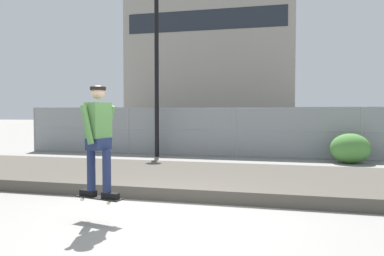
% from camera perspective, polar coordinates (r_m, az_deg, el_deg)
% --- Properties ---
extents(ground_plane, '(120.00, 120.00, 0.00)m').
position_cam_1_polar(ground_plane, '(6.40, -5.44, -13.07)').
color(ground_plane, gray).
extents(gravel_berm, '(17.44, 3.94, 0.25)m').
position_cam_1_polar(gravel_berm, '(9.44, 1.45, -7.22)').
color(gravel_berm, '#4C473F').
rests_on(gravel_berm, ground_plane).
extents(skateboard, '(0.82, 0.38, 0.07)m').
position_cam_1_polar(skateboard, '(6.35, -13.17, -9.75)').
color(skateboard, black).
extents(skater, '(0.72, 0.62, 1.71)m').
position_cam_1_polar(skater, '(6.22, -13.26, -0.87)').
color(skater, black).
rests_on(skater, skateboard).
extents(chain_fence, '(17.26, 0.06, 1.85)m').
position_cam_1_polar(chain_fence, '(14.73, 6.37, -0.58)').
color(chain_fence, gray).
rests_on(chain_fence, ground_plane).
extents(street_lamp, '(0.44, 0.44, 7.25)m').
position_cam_1_polar(street_lamp, '(15.12, -5.11, 12.98)').
color(street_lamp, black).
rests_on(street_lamp, ground_plane).
extents(parked_car_near, '(4.56, 2.27, 1.66)m').
position_cam_1_polar(parked_car_near, '(18.45, -8.00, -0.27)').
color(parked_car_near, navy).
rests_on(parked_car_near, ground_plane).
extents(parked_car_mid, '(4.46, 2.06, 1.66)m').
position_cam_1_polar(parked_car_mid, '(16.68, 13.81, -0.61)').
color(parked_car_mid, black).
rests_on(parked_car_mid, ground_plane).
extents(library_building, '(21.58, 13.83, 20.65)m').
position_cam_1_polar(library_building, '(56.47, 3.40, 11.25)').
color(library_building, gray).
rests_on(library_building, ground_plane).
extents(shrub_left, '(1.27, 1.04, 0.98)m').
position_cam_1_polar(shrub_left, '(13.94, 21.75, -2.74)').
color(shrub_left, '#477F38').
rests_on(shrub_left, ground_plane).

